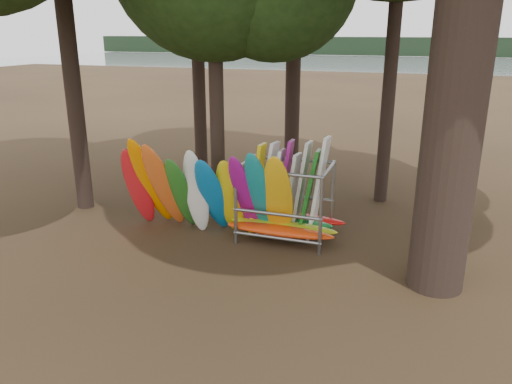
% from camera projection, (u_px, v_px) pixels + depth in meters
% --- Properties ---
extents(ground, '(120.00, 120.00, 0.00)m').
position_uv_depth(ground, '(224.00, 264.00, 12.04)').
color(ground, '#47331E').
rests_on(ground, ground).
extents(lake, '(160.00, 160.00, 0.00)m').
position_uv_depth(lake, '(399.00, 73.00, 65.95)').
color(lake, gray).
rests_on(lake, ground).
extents(far_shore, '(160.00, 4.00, 4.00)m').
position_uv_depth(far_shore, '(416.00, 47.00, 110.26)').
color(far_shore, black).
rests_on(far_shore, ground).
extents(kayak_row, '(4.91, 2.07, 2.96)m').
position_uv_depth(kayak_row, '(204.00, 192.00, 13.29)').
color(kayak_row, red).
rests_on(kayak_row, ground).
extents(storage_rack, '(3.13, 1.62, 2.80)m').
position_uv_depth(storage_rack, '(285.00, 204.00, 13.28)').
color(storage_rack, gray).
rests_on(storage_rack, ground).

